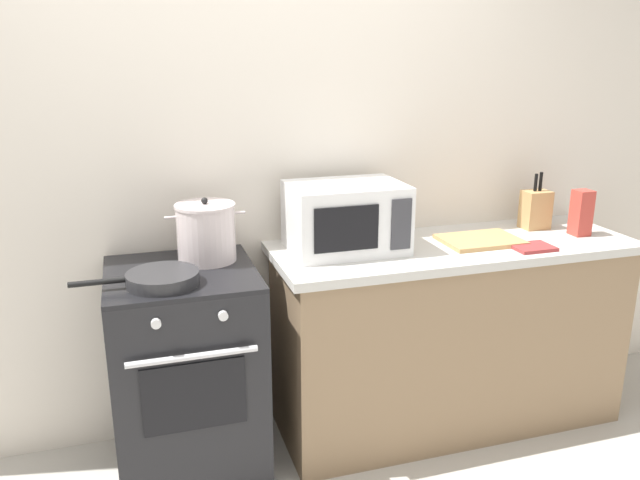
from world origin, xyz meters
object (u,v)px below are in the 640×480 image
at_px(knife_block, 536,209).
at_px(oven_mitt, 532,247).
at_px(stock_pot, 206,232).
at_px(pasta_box, 581,213).
at_px(microwave, 346,217).
at_px(frying_pan, 161,278).
at_px(cutting_board, 480,240).
at_px(stove, 187,374).

relative_size(knife_block, oven_mitt, 1.57).
xyz_separation_m(stock_pot, pasta_box, (1.77, -0.14, -0.01)).
distance_m(microwave, oven_mitt, 0.85).
relative_size(frying_pan, knife_block, 1.68).
height_order(frying_pan, knife_block, knife_block).
relative_size(stock_pot, microwave, 0.67).
height_order(cutting_board, oven_mitt, cutting_board).
height_order(stove, stock_pot, stock_pot).
bearing_deg(stock_pot, pasta_box, -4.52).
relative_size(knife_block, pasta_box, 1.29).
xyz_separation_m(frying_pan, cutting_board, (1.45, 0.13, -0.02)).
distance_m(pasta_box, oven_mitt, 0.39).
relative_size(frying_pan, pasta_box, 2.16).
distance_m(stove, stock_pot, 0.61).
xyz_separation_m(knife_block, oven_mitt, (-0.22, -0.30, -0.09)).
bearing_deg(stock_pot, microwave, -2.98).
relative_size(stove, microwave, 1.84).
xyz_separation_m(cutting_board, oven_mitt, (0.17, -0.16, -0.00)).
xyz_separation_m(frying_pan, oven_mitt, (1.62, -0.03, -0.02)).
bearing_deg(oven_mitt, frying_pan, 179.09).
bearing_deg(oven_mitt, microwave, 163.57).
distance_m(knife_block, oven_mitt, 0.38).
xyz_separation_m(stock_pot, oven_mitt, (1.42, -0.27, -0.12)).
relative_size(microwave, knife_block, 1.77).
height_order(stove, cutting_board, cutting_board).
xyz_separation_m(microwave, pasta_box, (1.16, -0.11, -0.04)).
bearing_deg(cutting_board, microwave, 173.02).
height_order(frying_pan, pasta_box, pasta_box).
xyz_separation_m(stove, cutting_board, (1.37, 0.00, 0.47)).
distance_m(stock_pot, oven_mitt, 1.45).
xyz_separation_m(stock_pot, knife_block, (1.63, 0.03, -0.03)).
bearing_deg(knife_block, pasta_box, -51.80).
bearing_deg(cutting_board, pasta_box, -3.29).
bearing_deg(oven_mitt, stock_pot, 169.22).
relative_size(frying_pan, oven_mitt, 2.64).
distance_m(stock_pot, knife_block, 1.63).
bearing_deg(pasta_box, oven_mitt, -159.71).
xyz_separation_m(knife_block, pasta_box, (0.13, -0.17, 0.01)).
xyz_separation_m(frying_pan, knife_block, (1.84, 0.27, 0.07)).
distance_m(microwave, cutting_board, 0.66).
bearing_deg(cutting_board, frying_pan, -174.72).
bearing_deg(frying_pan, stock_pot, 49.78).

